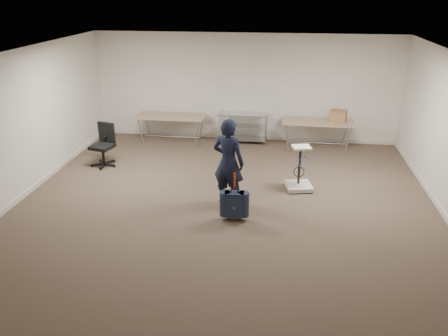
# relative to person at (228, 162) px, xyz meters

# --- Properties ---
(ground) EXTENTS (9.00, 9.00, 0.00)m
(ground) POSITION_rel_person_xyz_m (-0.05, -0.60, -0.84)
(ground) COLOR #4A3A2D
(ground) RESTS_ON ground
(room_shell) EXTENTS (8.00, 9.00, 9.00)m
(room_shell) POSITION_rel_person_xyz_m (-0.05, 0.78, -0.79)
(room_shell) COLOR white
(room_shell) RESTS_ON ground
(folding_table_left) EXTENTS (1.80, 0.75, 0.73)m
(folding_table_left) POSITION_rel_person_xyz_m (-1.95, 3.35, -0.17)
(folding_table_left) COLOR #9D7E60
(folding_table_left) RESTS_ON ground
(folding_table_right) EXTENTS (1.80, 0.75, 0.73)m
(folding_table_right) POSITION_rel_person_xyz_m (1.85, 3.35, -0.17)
(folding_table_right) COLOR #9D7E60
(folding_table_right) RESTS_ON ground
(wire_shelf) EXTENTS (1.22, 0.47, 0.80)m
(wire_shelf) POSITION_rel_person_xyz_m (-0.05, 3.60, -0.40)
(wire_shelf) COLOR #B8BBBF
(wire_shelf) RESTS_ON ground
(person) EXTENTS (0.71, 0.58, 1.69)m
(person) POSITION_rel_person_xyz_m (0.00, 0.00, 0.00)
(person) COLOR black
(person) RESTS_ON ground
(suitcase) EXTENTS (0.35, 0.21, 0.92)m
(suitcase) POSITION_rel_person_xyz_m (0.19, -0.64, -0.53)
(suitcase) COLOR black
(suitcase) RESTS_ON ground
(office_chair) EXTENTS (0.60, 0.60, 0.99)m
(office_chair) POSITION_rel_person_xyz_m (-3.10, 1.54, -0.54)
(office_chair) COLOR black
(office_chair) RESTS_ON ground
(equipment_cart) EXTENTS (0.60, 0.60, 0.93)m
(equipment_cart) POSITION_rel_person_xyz_m (1.36, 0.82, -0.60)
(equipment_cart) COLOR silver
(equipment_cart) RESTS_ON ground
(cardboard_box) EXTENTS (0.46, 0.40, 0.30)m
(cardboard_box) POSITION_rel_person_xyz_m (2.34, 3.36, 0.04)
(cardboard_box) COLOR olive
(cardboard_box) RESTS_ON folding_table_right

